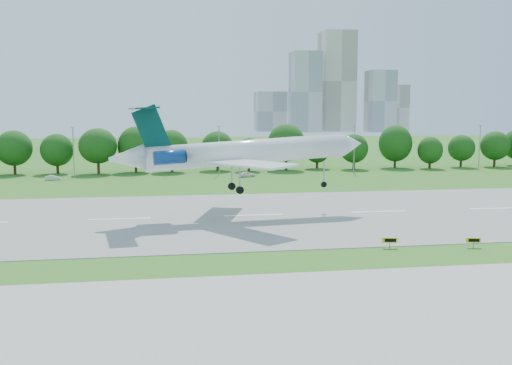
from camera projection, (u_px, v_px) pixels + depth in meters
name	position (u px, v px, depth m)	size (l,w,h in m)	color
ground	(459.00, 250.00, 65.27)	(600.00, 600.00, 0.00)	#296219
runway	(379.00, 212.00, 89.78)	(400.00, 45.00, 0.08)	gray
tree_line	(289.00, 147.00, 154.71)	(288.40, 8.40, 10.40)	#382314
light_poles	(288.00, 149.00, 144.50)	(175.90, 0.25, 12.19)	gray
skyline	(332.00, 94.00, 459.90)	(127.00, 52.00, 80.00)	#B2B2B7
airliner	(236.00, 152.00, 84.80)	(39.45, 28.44, 13.04)	white
taxi_sign_left	(390.00, 240.00, 66.00)	(1.77, 0.56, 1.24)	gray
taxi_sign_centre	(473.00, 240.00, 66.25)	(1.67, 0.52, 1.17)	gray
service_vehicle_a	(53.00, 178.00, 131.92)	(1.22, 3.50, 1.15)	silver
service_vehicle_b	(247.00, 174.00, 138.26)	(1.59, 3.95, 1.35)	white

